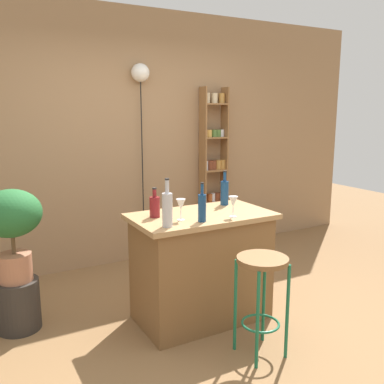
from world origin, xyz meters
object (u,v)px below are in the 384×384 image
(wine_glass_center, at_px, (181,205))
(plant_stool, at_px, (18,305))
(bar_stool, at_px, (262,282))
(bottle_sauce_amber, at_px, (202,207))
(bottle_wine_red, at_px, (225,192))
(potted_plant, at_px, (11,223))
(bottle_soda_blue, at_px, (155,206))
(bottle_vinegar, at_px, (167,209))
(wine_glass_left, at_px, (233,202))
(pendant_globe_light, at_px, (140,76))
(spice_shelf, at_px, (214,167))

(wine_glass_center, bearing_deg, plant_stool, 150.73)
(bar_stool, bearing_deg, bottle_sauce_amber, 114.93)
(plant_stool, relative_size, bottle_sauce_amber, 1.37)
(bottle_wine_red, height_order, wine_glass_center, bottle_wine_red)
(bottle_sauce_amber, height_order, wine_glass_center, bottle_sauce_amber)
(potted_plant, height_order, bottle_soda_blue, potted_plant)
(plant_stool, bearing_deg, bottle_wine_red, -11.70)
(bottle_vinegar, bearing_deg, bottle_wine_red, 27.92)
(bottle_vinegar, relative_size, wine_glass_left, 2.14)
(bottle_soda_blue, xyz_separation_m, wine_glass_center, (0.13, -0.18, 0.03))
(plant_stool, distance_m, pendant_globe_light, 2.59)
(bottle_wine_red, relative_size, pendant_globe_light, 0.14)
(plant_stool, xyz_separation_m, bottle_vinegar, (0.96, -0.75, 0.83))
(spice_shelf, height_order, bottle_soda_blue, spice_shelf)
(bottle_wine_red, distance_m, bottle_soda_blue, 0.72)
(bar_stool, bearing_deg, bottle_soda_blue, 121.82)
(bottle_sauce_amber, relative_size, bottle_soda_blue, 1.28)
(plant_stool, relative_size, wine_glass_center, 2.49)
(plant_stool, xyz_separation_m, wine_glass_left, (1.53, -0.74, 0.81))
(bottle_wine_red, distance_m, wine_glass_left, 0.42)
(spice_shelf, distance_m, bottle_wine_red, 1.49)
(bottle_vinegar, bearing_deg, plant_stool, 142.04)
(spice_shelf, bearing_deg, pendant_globe_light, 177.49)
(potted_plant, height_order, bottle_vinegar, bottle_vinegar)
(bar_stool, height_order, bottle_vinegar, bottle_vinegar)
(plant_stool, relative_size, bottle_soda_blue, 1.75)
(bottle_sauce_amber, bearing_deg, wine_glass_left, 0.86)
(spice_shelf, relative_size, bottle_wine_red, 6.54)
(potted_plant, relative_size, bottle_vinegar, 2.07)
(bottle_wine_red, height_order, pendant_globe_light, pendant_globe_light)
(bar_stool, xyz_separation_m, plant_stool, (-1.46, 1.20, -0.34))
(bottle_soda_blue, bearing_deg, wine_glass_left, -28.35)
(bottle_vinegar, height_order, wine_glass_left, bottle_vinegar)
(potted_plant, xyz_separation_m, wine_glass_center, (1.13, -0.63, 0.14))
(bottle_vinegar, bearing_deg, spice_shelf, 49.72)
(bar_stool, bearing_deg, bottle_wine_red, 74.17)
(bottle_vinegar, relative_size, wine_glass_center, 2.14)
(bar_stool, relative_size, bottle_soda_blue, 3.11)
(bottle_sauce_amber, xyz_separation_m, wine_glass_left, (0.28, 0.00, 0.00))
(bottle_vinegar, bearing_deg, bottle_sauce_amber, 0.65)
(bottle_vinegar, bearing_deg, bottle_soda_blue, 83.45)
(bottle_wine_red, relative_size, bottle_sauce_amber, 1.02)
(spice_shelf, bearing_deg, bottle_wine_red, -118.17)
(bar_stool, relative_size, plant_stool, 1.78)
(potted_plant, distance_m, bottle_wine_red, 1.74)
(bottle_vinegar, bearing_deg, bar_stool, -42.35)
(plant_stool, relative_size, pendant_globe_light, 0.18)
(bottle_soda_blue, bearing_deg, bar_stool, -58.18)
(bottle_sauce_amber, bearing_deg, plant_stool, 149.16)
(bottle_wine_red, bearing_deg, potted_plant, 168.30)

